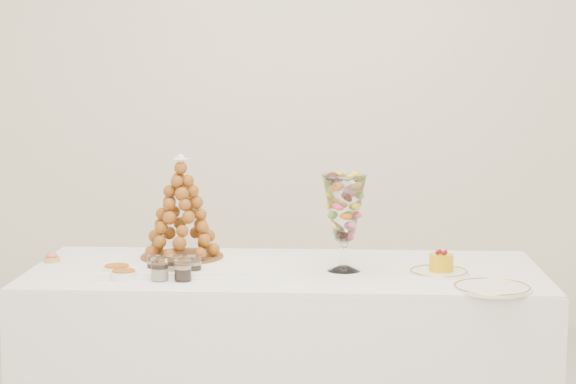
{
  "coord_description": "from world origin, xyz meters",
  "views": [
    {
      "loc": [
        0.18,
        -3.06,
        1.42
      ],
      "look_at": [
        0.02,
        0.22,
        0.97
      ],
      "focal_mm": 60.0,
      "sensor_mm": 36.0,
      "label": 1
    }
  ],
  "objects": [
    {
      "name": "verrine_e",
      "position": [
        -0.32,
        0.07,
        0.73
      ],
      "size": [
        0.07,
        0.07,
        0.08
      ],
      "primitive_type": "cylinder",
      "rotation": [
        0.0,
        0.0,
        0.24
      ],
      "color": "white",
      "rests_on": "buffet_table"
    },
    {
      "name": "ramekin_back",
      "position": [
        -0.56,
        0.15,
        0.7
      ],
      "size": [
        0.09,
        0.09,
        0.03
      ],
      "primitive_type": "cylinder",
      "color": "white",
      "rests_on": "buffet_table"
    },
    {
      "name": "croquembouche",
      "position": [
        -0.37,
        0.37,
        0.89
      ],
      "size": [
        0.3,
        0.3,
        0.38
      ],
      "rotation": [
        0.0,
        0.0,
        -0.11
      ],
      "color": "brown",
      "rests_on": "lace_tray"
    },
    {
      "name": "cake_plate",
      "position": [
        0.55,
        0.22,
        0.69
      ],
      "size": [
        0.2,
        0.2,
        0.01
      ],
      "primitive_type": "cylinder",
      "color": "white",
      "rests_on": "buffet_table"
    },
    {
      "name": "pink_tart",
      "position": [
        -0.85,
        0.35,
        0.7
      ],
      "size": [
        0.06,
        0.06,
        0.04
      ],
      "color": "tan",
      "rests_on": "buffet_table"
    },
    {
      "name": "verrine_b",
      "position": [
        -0.36,
        0.15,
        0.72
      ],
      "size": [
        0.06,
        0.06,
        0.07
      ],
      "primitive_type": "cylinder",
      "rotation": [
        0.0,
        0.0,
        -0.26
      ],
      "color": "white",
      "rests_on": "buffet_table"
    },
    {
      "name": "verrine_a",
      "position": [
        -0.44,
        0.19,
        0.72
      ],
      "size": [
        0.05,
        0.05,
        0.06
      ],
      "primitive_type": "cylinder",
      "rotation": [
        0.0,
        0.0,
        -0.14
      ],
      "color": "white",
      "rests_on": "buffet_table"
    },
    {
      "name": "buffet_table",
      "position": [
        0.01,
        0.28,
        0.34
      ],
      "size": [
        1.82,
        0.74,
        0.69
      ],
      "rotation": [
        0.0,
        0.0,
        -0.01
      ],
      "color": "white",
      "rests_on": "ground"
    },
    {
      "name": "macaron_vase",
      "position": [
        0.22,
        0.25,
        0.91
      ],
      "size": [
        0.15,
        0.15,
        0.34
      ],
      "color": "white",
      "rests_on": "buffet_table"
    },
    {
      "name": "spare_plate",
      "position": [
        0.69,
        -0.01,
        0.69
      ],
      "size": [
        0.25,
        0.25,
        0.01
      ],
      "primitive_type": "cylinder",
      "color": "white",
      "rests_on": "buffet_table"
    },
    {
      "name": "lace_tray",
      "position": [
        -0.36,
        0.3,
        0.7
      ],
      "size": [
        0.59,
        0.46,
        0.02
      ],
      "primitive_type": "cube",
      "rotation": [
        0.0,
        0.0,
        0.1
      ],
      "color": "white",
      "rests_on": "buffet_table"
    },
    {
      "name": "mousse_cake",
      "position": [
        0.56,
        0.22,
        0.73
      ],
      "size": [
        0.08,
        0.08,
        0.07
      ],
      "color": "#DCA60A",
      "rests_on": "cake_plate"
    },
    {
      "name": "verrine_c",
      "position": [
        -0.29,
        0.16,
        0.72
      ],
      "size": [
        0.06,
        0.06,
        0.07
      ],
      "primitive_type": "cylinder",
      "rotation": [
        0.0,
        0.0,
        -0.14
      ],
      "color": "white",
      "rests_on": "buffet_table"
    },
    {
      "name": "verrine_d",
      "position": [
        -0.4,
        0.07,
        0.73
      ],
      "size": [
        0.06,
        0.06,
        0.08
      ],
      "primitive_type": "cylinder",
      "rotation": [
        0.0,
        0.0,
        -0.01
      ],
      "color": "white",
      "rests_on": "buffet_table"
    },
    {
      "name": "ramekin_front",
      "position": [
        -0.52,
        0.08,
        0.7
      ],
      "size": [
        0.09,
        0.09,
        0.03
      ],
      "primitive_type": "cylinder",
      "color": "white",
      "rests_on": "buffet_table"
    }
  ]
}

